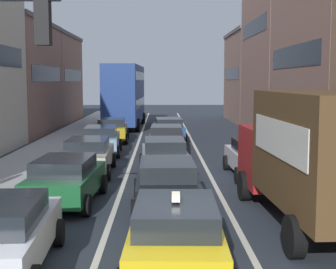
# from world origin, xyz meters

# --- Properties ---
(sidewalk_left) EXTENTS (2.60, 64.00, 0.14)m
(sidewalk_left) POSITION_xyz_m (-6.70, 20.00, 0.07)
(sidewalk_left) COLOR #AAAAAA
(sidewalk_left) RESTS_ON ground
(lane_stripe_left) EXTENTS (0.16, 60.00, 0.01)m
(lane_stripe_left) POSITION_xyz_m (-1.70, 20.00, 0.01)
(lane_stripe_left) COLOR silver
(lane_stripe_left) RESTS_ON ground
(lane_stripe_right) EXTENTS (0.16, 60.00, 0.01)m
(lane_stripe_right) POSITION_xyz_m (1.70, 20.00, 0.01)
(lane_stripe_right) COLOR silver
(lane_stripe_right) RESTS_ON ground
(building_row_right) EXTENTS (7.20, 43.90, 14.19)m
(building_row_right) POSITION_xyz_m (9.90, 20.69, 6.01)
(building_row_right) COLOR #936B5B
(building_row_right) RESTS_ON ground
(removalist_box_truck) EXTENTS (2.94, 7.78, 3.58)m
(removalist_box_truck) POSITION_xyz_m (3.70, 4.07, 1.97)
(removalist_box_truck) COLOR #A51E1E
(removalist_box_truck) RESTS_ON ground
(taxi_centre_lane_front) EXTENTS (2.15, 4.35, 1.66)m
(taxi_centre_lane_front) POSITION_xyz_m (-0.02, 0.90, 0.80)
(taxi_centre_lane_front) COLOR yellow
(taxi_centre_lane_front) RESTS_ON ground
(sedan_left_lane_front) EXTENTS (2.24, 4.38, 1.49)m
(sedan_left_lane_front) POSITION_xyz_m (-3.55, 1.03, 0.80)
(sedan_left_lane_front) COLOR silver
(sedan_left_lane_front) RESTS_ON ground
(sedan_centre_lane_second) EXTENTS (2.14, 4.34, 1.49)m
(sedan_centre_lane_second) POSITION_xyz_m (-0.13, 5.92, 0.80)
(sedan_centre_lane_second) COLOR black
(sedan_centre_lane_second) RESTS_ON ground
(wagon_left_lane_second) EXTENTS (2.23, 4.38, 1.49)m
(wagon_left_lane_second) POSITION_xyz_m (-3.28, 6.58, 0.80)
(wagon_left_lane_second) COLOR #19592D
(wagon_left_lane_second) RESTS_ON ground
(hatchback_centre_lane_third) EXTENTS (2.19, 4.36, 1.49)m
(hatchback_centre_lane_third) POSITION_xyz_m (-0.16, 11.48, 0.80)
(hatchback_centre_lane_third) COLOR gray
(hatchback_centre_lane_third) RESTS_ON ground
(sedan_left_lane_third) EXTENTS (2.13, 4.34, 1.49)m
(sedan_left_lane_third) POSITION_xyz_m (-3.32, 11.67, 0.80)
(sedan_left_lane_third) COLOR beige
(sedan_left_lane_third) RESTS_ON ground
(coupe_centre_lane_fourth) EXTENTS (2.14, 4.34, 1.49)m
(coupe_centre_lane_fourth) POSITION_xyz_m (-0.00, 17.48, 0.80)
(coupe_centre_lane_fourth) COLOR #A51E1E
(coupe_centre_lane_fourth) RESTS_ON ground
(sedan_left_lane_fourth) EXTENTS (2.23, 4.38, 1.49)m
(sedan_left_lane_fourth) POSITION_xyz_m (-3.43, 17.10, 0.80)
(sedan_left_lane_fourth) COLOR #759EB7
(sedan_left_lane_fourth) RESTS_ON ground
(sedan_centre_lane_fifth) EXTENTS (2.22, 4.38, 1.49)m
(sedan_centre_lane_fifth) POSITION_xyz_m (0.20, 22.67, 0.80)
(sedan_centre_lane_fifth) COLOR #194C8C
(sedan_centre_lane_fifth) RESTS_ON ground
(sedan_left_lane_fifth) EXTENTS (2.20, 4.37, 1.49)m
(sedan_left_lane_fifth) POSITION_xyz_m (-3.38, 22.61, 0.80)
(sedan_left_lane_fifth) COLOR #B29319
(sedan_left_lane_fifth) RESTS_ON ground
(sedan_right_lane_behind_truck) EXTENTS (2.14, 4.34, 1.49)m
(sedan_right_lane_behind_truck) POSITION_xyz_m (3.48, 10.95, 0.80)
(sedan_right_lane_behind_truck) COLOR silver
(sedan_right_lane_behind_truck) RESTS_ON ground
(bus_mid_queue_primary) EXTENTS (3.02, 10.57, 5.06)m
(bus_mid_queue_primary) POSITION_xyz_m (-3.21, 31.85, 2.83)
(bus_mid_queue_primary) COLOR navy
(bus_mid_queue_primary) RESTS_ON ground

